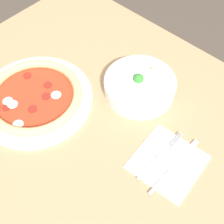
{
  "coord_description": "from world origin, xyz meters",
  "views": [
    {
      "loc": [
        0.37,
        -0.36,
        1.48
      ],
      "look_at": [
        0.02,
        0.02,
        0.75
      ],
      "focal_mm": 50.0,
      "sensor_mm": 36.0,
      "label": 1
    }
  ],
  "objects_px": {
    "fork": "(160,156)",
    "knife": "(172,169)",
    "pizza": "(35,97)",
    "bowl": "(140,85)"
  },
  "relations": [
    {
      "from": "pizza",
      "to": "bowl",
      "type": "bearing_deg",
      "value": 48.82
    },
    {
      "from": "knife",
      "to": "pizza",
      "type": "bearing_deg",
      "value": 102.8
    },
    {
      "from": "pizza",
      "to": "fork",
      "type": "distance_m",
      "value": 0.41
    },
    {
      "from": "pizza",
      "to": "knife",
      "type": "distance_m",
      "value": 0.45
    },
    {
      "from": "pizza",
      "to": "bowl",
      "type": "distance_m",
      "value": 0.32
    },
    {
      "from": "bowl",
      "to": "knife",
      "type": "relative_size",
      "value": 1.05
    },
    {
      "from": "pizza",
      "to": "bowl",
      "type": "xyz_separation_m",
      "value": [
        0.21,
        0.24,
        0.01
      ]
    },
    {
      "from": "fork",
      "to": "knife",
      "type": "height_order",
      "value": "same"
    },
    {
      "from": "pizza",
      "to": "knife",
      "type": "xyz_separation_m",
      "value": [
        0.44,
        0.1,
        -0.01
      ]
    },
    {
      "from": "bowl",
      "to": "fork",
      "type": "relative_size",
      "value": 1.16
    }
  ]
}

